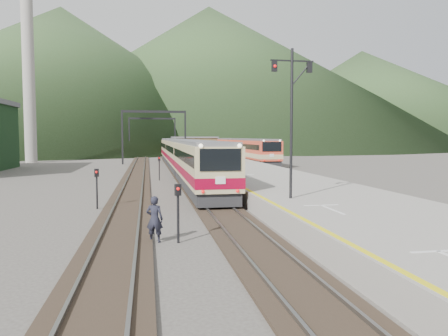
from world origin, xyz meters
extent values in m
plane|color=#47423D|center=(0.00, 0.00, 0.00)|extent=(400.00, 400.00, 0.00)
cube|color=black|center=(0.00, 40.00, 0.06)|extent=(2.60, 200.00, 0.12)
cube|color=slate|center=(-0.72, 40.00, 0.16)|extent=(0.10, 200.00, 0.14)
cube|color=slate|center=(0.72, 40.00, 0.16)|extent=(0.10, 200.00, 0.14)
cube|color=black|center=(-5.00, 40.00, 0.06)|extent=(2.60, 200.00, 0.12)
cube|color=slate|center=(-5.72, 40.00, 0.16)|extent=(0.10, 200.00, 0.14)
cube|color=slate|center=(-4.28, 40.00, 0.16)|extent=(0.10, 200.00, 0.14)
cube|color=black|center=(11.50, 40.00, 0.06)|extent=(2.60, 200.00, 0.12)
cube|color=slate|center=(10.78, 40.00, 0.16)|extent=(0.10, 200.00, 0.14)
cube|color=slate|center=(12.22, 40.00, 0.16)|extent=(0.10, 200.00, 0.14)
cube|color=gray|center=(5.60, 38.00, 0.50)|extent=(8.00, 100.00, 1.00)
cube|color=black|center=(-7.50, 55.00, 4.00)|extent=(0.25, 0.25, 8.00)
cube|color=black|center=(1.80, 55.00, 4.00)|extent=(0.25, 0.25, 8.00)
cube|color=black|center=(-2.85, 55.00, 7.80)|extent=(9.30, 0.22, 0.35)
cube|color=black|center=(-7.50, 80.00, 4.00)|extent=(0.25, 0.25, 8.00)
cube|color=black|center=(1.80, 80.00, 4.00)|extent=(0.25, 0.25, 8.00)
cube|color=black|center=(-2.85, 80.00, 7.80)|extent=(9.30, 0.22, 0.35)
cylinder|color=#9E998E|center=(-22.00, 62.00, 15.00)|extent=(1.80, 1.80, 30.00)
cube|color=brown|center=(5.60, 78.00, 2.40)|extent=(9.00, 4.00, 2.80)
cube|color=slate|center=(5.60, 78.00, 3.95)|extent=(9.40, 4.40, 0.30)
cone|color=#2A421E|center=(-40.00, 190.00, 30.00)|extent=(180.00, 180.00, 60.00)
cone|color=#2A421E|center=(30.00, 230.00, 37.50)|extent=(220.00, 220.00, 75.00)
cone|color=#2A421E|center=(110.00, 210.00, 25.00)|extent=(160.00, 160.00, 50.00)
cube|color=tan|center=(0.00, 21.09, 1.90)|extent=(2.74, 18.40, 3.34)
cube|color=tan|center=(0.00, 39.99, 1.90)|extent=(2.74, 18.40, 3.34)
cube|color=tan|center=(0.00, 58.90, 1.90)|extent=(2.74, 18.40, 3.34)
cube|color=#D4462D|center=(11.50, 51.79, 2.06)|extent=(3.01, 20.21, 3.67)
cube|color=#D4462D|center=(11.50, 72.50, 2.06)|extent=(3.01, 20.21, 3.67)
cylinder|color=black|center=(3.17, 9.59, 4.68)|extent=(0.14, 0.14, 7.37)
cube|color=black|center=(3.17, 9.59, 7.77)|extent=(2.20, 0.11, 0.07)
cube|color=black|center=(2.27, 9.57, 7.47)|extent=(0.25, 0.18, 0.50)
cube|color=black|center=(4.07, 9.60, 7.47)|extent=(0.25, 0.18, 0.50)
cylinder|color=black|center=(-2.72, 5.41, 1.00)|extent=(0.10, 0.10, 2.00)
cube|color=black|center=(-2.72, 5.41, 2.05)|extent=(0.26, 0.23, 0.45)
cylinder|color=black|center=(-2.79, 29.76, 1.00)|extent=(0.10, 0.10, 2.00)
cube|color=black|center=(-2.79, 29.76, 2.05)|extent=(0.24, 0.18, 0.45)
cylinder|color=black|center=(-6.68, 14.08, 1.00)|extent=(0.10, 0.10, 2.00)
cube|color=black|center=(-6.68, 14.08, 2.05)|extent=(0.27, 0.24, 0.45)
imported|color=black|center=(-3.61, 5.65, 0.90)|extent=(0.75, 0.60, 1.80)
camera|label=1|loc=(-3.84, -11.13, 4.06)|focal=35.00mm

